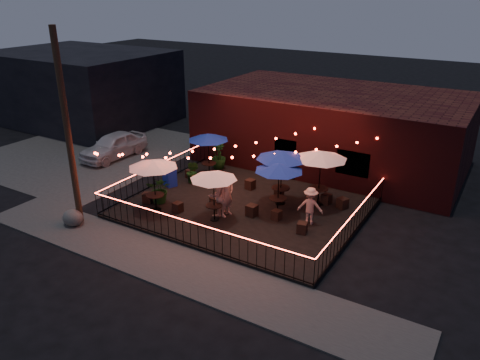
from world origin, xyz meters
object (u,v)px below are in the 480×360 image
at_px(cafe_table_3, 282,156).
at_px(boulder, 73,218).
at_px(cafe_table_4, 279,168).
at_px(utility_pole, 68,131).
at_px(cafe_table_0, 153,164).
at_px(cafe_table_5, 321,156).
at_px(cooler, 170,176).
at_px(cafe_table_1, 208,137).
at_px(cafe_table_2, 214,176).

xyz_separation_m(cafe_table_3, boulder, (-6.59, -6.13, -2.10)).
bearing_deg(cafe_table_3, cafe_table_4, -70.34).
distance_m(utility_pole, cafe_table_0, 3.63).
height_order(cafe_table_5, cooler, cafe_table_5).
bearing_deg(cafe_table_0, utility_pole, -134.11).
xyz_separation_m(utility_pole, cafe_table_1, (1.95, 6.81, -1.76)).
relative_size(cafe_table_0, cafe_table_5, 1.03).
height_order(cafe_table_0, boulder, cafe_table_0).
xyz_separation_m(utility_pole, cafe_table_3, (6.61, 5.73, -1.55)).
height_order(cafe_table_4, cafe_table_5, cafe_table_5).
relative_size(utility_pole, cooler, 8.35).
bearing_deg(cafe_table_4, cooler, -179.72).
bearing_deg(cafe_table_4, cafe_table_1, 158.12).
height_order(cafe_table_0, cafe_table_2, cafe_table_0).
bearing_deg(cafe_table_5, cooler, -166.15).
height_order(cafe_table_2, cooler, cafe_table_2).
xyz_separation_m(cafe_table_5, boulder, (-8.08, -6.93, -2.13)).
distance_m(cafe_table_0, cooler, 3.23).
height_order(cafe_table_2, boulder, cafe_table_2).
bearing_deg(utility_pole, cafe_table_1, 73.99).
relative_size(cafe_table_2, cafe_table_3, 0.99).
distance_m(cafe_table_0, cafe_table_1, 4.52).
xyz_separation_m(cafe_table_3, cafe_table_5, (1.49, 0.80, 0.02)).
bearing_deg(cafe_table_4, cafe_table_3, 109.66).
bearing_deg(boulder, cafe_table_0, 50.75).
distance_m(cafe_table_5, boulder, 10.85).
height_order(cafe_table_1, cooler, cafe_table_1).
xyz_separation_m(cafe_table_1, cooler, (-0.96, -2.03, -1.60)).
relative_size(utility_pole, cafe_table_5, 2.96).
relative_size(cafe_table_0, cafe_table_1, 1.10).
distance_m(cafe_table_4, boulder, 8.86).
xyz_separation_m(utility_pole, cooler, (1.00, 4.78, -3.36)).
height_order(cafe_table_1, boulder, cafe_table_1).
distance_m(cafe_table_2, cafe_table_3, 3.34).
distance_m(cafe_table_1, cafe_table_4, 5.38).
height_order(utility_pole, cafe_table_4, utility_pole).
bearing_deg(cafe_table_2, utility_pole, -150.02).
height_order(cafe_table_0, cafe_table_1, cafe_table_0).
relative_size(cafe_table_1, cafe_table_2, 0.98).
bearing_deg(cafe_table_5, cafe_table_1, 177.39).
bearing_deg(cafe_table_0, cafe_table_3, 38.06).
bearing_deg(cooler, utility_pole, -77.90).
height_order(cafe_table_5, boulder, cafe_table_5).
distance_m(cafe_table_2, cafe_table_5, 4.85).
bearing_deg(cooler, cafe_table_4, 24.17).
bearing_deg(boulder, cafe_table_5, 40.60).
bearing_deg(cafe_table_3, boulder, -137.06).
distance_m(cafe_table_3, cafe_table_4, 1.00).
xyz_separation_m(cafe_table_2, boulder, (-4.93, -3.25, -1.78)).
distance_m(cooler, boulder, 5.27).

